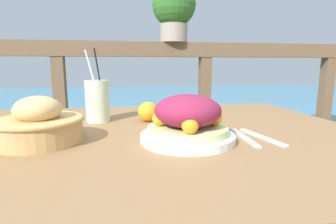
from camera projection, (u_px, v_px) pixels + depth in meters
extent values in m
cube|color=olive|center=(150.00, 138.00, 0.78)|extent=(1.30, 0.99, 0.04)
cube|color=olive|center=(10.00, 199.00, 1.17)|extent=(0.06, 0.06, 0.71)
cube|color=olive|center=(255.00, 180.00, 1.36)|extent=(0.06, 0.06, 0.71)
cube|color=brown|center=(135.00, 49.00, 1.61)|extent=(2.80, 0.08, 0.09)
cube|color=brown|center=(63.00, 138.00, 1.63)|extent=(0.07, 0.07, 1.00)
cube|color=brown|center=(204.00, 132.00, 1.78)|extent=(0.07, 0.07, 1.00)
cube|color=brown|center=(322.00, 126.00, 1.93)|extent=(0.07, 0.07, 1.00)
cube|color=teal|center=(129.00, 111.00, 4.18)|extent=(12.00, 4.00, 0.46)
cylinder|color=silver|center=(187.00, 137.00, 0.68)|extent=(0.24, 0.24, 0.02)
cylinder|color=#C6DB8E|center=(187.00, 130.00, 0.68)|extent=(0.21, 0.21, 0.02)
ellipsoid|color=maroon|center=(188.00, 111.00, 0.67)|extent=(0.17, 0.17, 0.08)
sphere|color=orange|center=(215.00, 118.00, 0.68)|extent=(0.04, 0.04, 0.04)
sphere|color=orange|center=(182.00, 114.00, 0.74)|extent=(0.04, 0.04, 0.04)
sphere|color=orange|center=(160.00, 118.00, 0.68)|extent=(0.04, 0.04, 0.04)
sphere|color=orange|center=(190.00, 126.00, 0.60)|extent=(0.04, 0.04, 0.04)
cylinder|color=beige|center=(97.00, 101.00, 0.91)|extent=(0.08, 0.08, 0.14)
cylinder|color=black|center=(100.00, 81.00, 0.90)|extent=(0.03, 0.05, 0.22)
cylinder|color=white|center=(94.00, 81.00, 0.89)|extent=(0.06, 0.05, 0.21)
cylinder|color=tan|center=(40.00, 130.00, 0.66)|extent=(0.21, 0.21, 0.06)
torus|color=tan|center=(39.00, 120.00, 0.66)|extent=(0.22, 0.22, 0.01)
ellipsoid|color=tan|center=(38.00, 109.00, 0.65)|extent=(0.11, 0.11, 0.07)
cylinder|color=gray|center=(174.00, 33.00, 1.64)|extent=(0.17, 0.17, 0.11)
sphere|color=#285B23|center=(174.00, 5.00, 1.61)|extent=(0.27, 0.27, 0.27)
cube|color=silver|center=(244.00, 137.00, 0.71)|extent=(0.03, 0.18, 0.00)
cube|color=silver|center=(262.00, 137.00, 0.71)|extent=(0.05, 0.18, 0.00)
sphere|color=orange|center=(148.00, 112.00, 0.91)|extent=(0.07, 0.07, 0.07)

